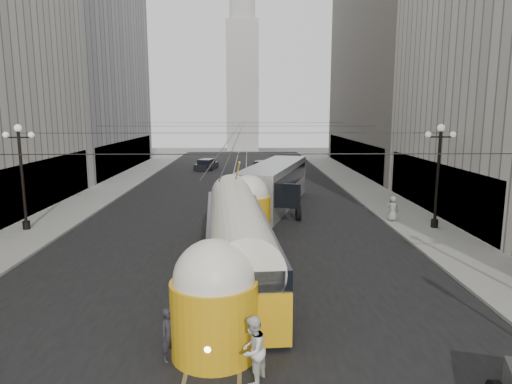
{
  "coord_description": "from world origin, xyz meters",
  "views": [
    {
      "loc": [
        1.01,
        -9.39,
        7.21
      ],
      "look_at": [
        1.41,
        13.56,
        3.19
      ],
      "focal_mm": 32.0,
      "sensor_mm": 36.0,
      "label": 1
    }
  ],
  "objects_px": {
    "streetcar": "(237,236)",
    "city_bus": "(274,184)",
    "pedestrian_crossing_a": "(169,334)",
    "pedestrian_sidewalk_right": "(392,208)",
    "pedestrian_crossing_b": "(253,350)"
  },
  "relations": [
    {
      "from": "pedestrian_crossing_a",
      "to": "streetcar",
      "type": "bearing_deg",
      "value": 20.76
    },
    {
      "from": "city_bus",
      "to": "pedestrian_crossing_b",
      "type": "height_order",
      "value": "city_bus"
    },
    {
      "from": "streetcar",
      "to": "pedestrian_crossing_a",
      "type": "relative_size",
      "value": 10.24
    },
    {
      "from": "pedestrian_crossing_a",
      "to": "pedestrian_sidewalk_right",
      "type": "height_order",
      "value": "pedestrian_sidewalk_right"
    },
    {
      "from": "city_bus",
      "to": "pedestrian_sidewalk_right",
      "type": "height_order",
      "value": "city_bus"
    },
    {
      "from": "pedestrian_crossing_a",
      "to": "pedestrian_crossing_b",
      "type": "height_order",
      "value": "pedestrian_crossing_b"
    },
    {
      "from": "streetcar",
      "to": "city_bus",
      "type": "xyz_separation_m",
      "value": [
        2.51,
        14.74,
        0.07
      ]
    },
    {
      "from": "city_bus",
      "to": "pedestrian_crossing_a",
      "type": "relative_size",
      "value": 8.51
    },
    {
      "from": "pedestrian_crossing_a",
      "to": "pedestrian_sidewalk_right",
      "type": "relative_size",
      "value": 0.97
    },
    {
      "from": "pedestrian_crossing_a",
      "to": "pedestrian_crossing_b",
      "type": "relative_size",
      "value": 0.86
    },
    {
      "from": "pedestrian_sidewalk_right",
      "to": "pedestrian_crossing_b",
      "type": "bearing_deg",
      "value": 58.7
    },
    {
      "from": "streetcar",
      "to": "city_bus",
      "type": "height_order",
      "value": "streetcar"
    },
    {
      "from": "streetcar",
      "to": "pedestrian_sidewalk_right",
      "type": "height_order",
      "value": "streetcar"
    },
    {
      "from": "pedestrian_crossing_a",
      "to": "city_bus",
      "type": "bearing_deg",
      "value": 23.72
    },
    {
      "from": "streetcar",
      "to": "pedestrian_sidewalk_right",
      "type": "bearing_deg",
      "value": 43.51
    }
  ]
}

